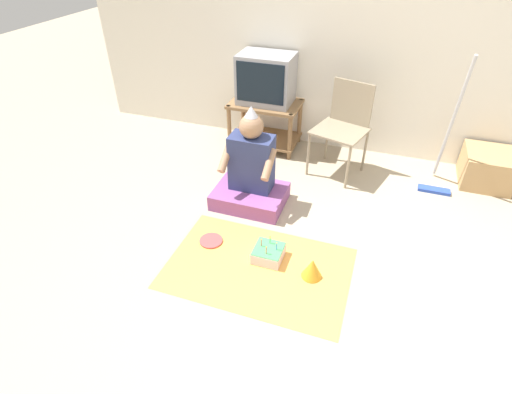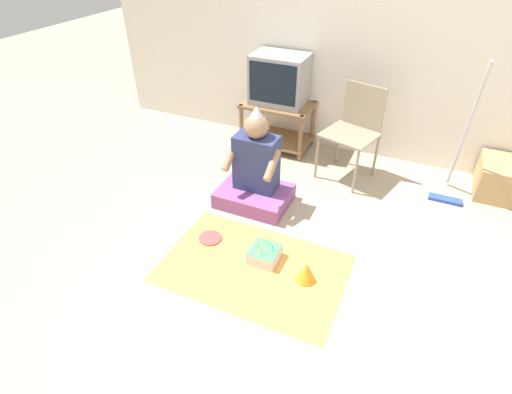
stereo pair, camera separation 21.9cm
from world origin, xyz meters
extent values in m
plane|color=tan|center=(0.00, 0.00, 0.00)|extent=(16.00, 16.00, 0.00)
cube|color=silver|center=(0.00, 2.16, 1.27)|extent=(6.40, 0.06, 2.55)
cube|color=olive|center=(-1.15, 1.89, 0.48)|extent=(0.72, 0.48, 0.03)
cube|color=olive|center=(-1.15, 1.89, 0.09)|extent=(0.72, 0.48, 0.02)
cylinder|color=olive|center=(-1.48, 1.68, 0.25)|extent=(0.04, 0.04, 0.49)
cylinder|color=olive|center=(-0.82, 1.68, 0.25)|extent=(0.04, 0.04, 0.49)
cylinder|color=olive|center=(-1.48, 2.10, 0.25)|extent=(0.04, 0.04, 0.49)
cylinder|color=olive|center=(-0.82, 2.10, 0.25)|extent=(0.04, 0.04, 0.49)
cube|color=#99999E|center=(-1.15, 1.91, 0.74)|extent=(0.54, 0.39, 0.49)
cube|color=black|center=(-1.15, 1.71, 0.75)|extent=(0.48, 0.01, 0.39)
cube|color=gray|center=(-0.32, 1.57, 0.45)|extent=(0.55, 0.53, 0.02)
cube|color=gray|center=(-0.27, 1.76, 0.65)|extent=(0.39, 0.13, 0.41)
cylinder|color=gray|center=(-0.57, 1.45, 0.22)|extent=(0.02, 0.02, 0.45)
cylinder|color=gray|center=(-0.18, 1.33, 0.22)|extent=(0.02, 0.02, 0.45)
cylinder|color=gray|center=(-0.47, 1.81, 0.22)|extent=(0.02, 0.02, 0.45)
cylinder|color=gray|center=(-0.07, 1.70, 0.22)|extent=(0.02, 0.02, 0.45)
cube|color=tan|center=(1.04, 1.86, 0.16)|extent=(0.43, 0.47, 0.31)
cube|color=#2D4CB2|center=(0.60, 1.54, 0.01)|extent=(0.28, 0.09, 0.03)
cylinder|color=#B7B7BC|center=(0.60, 1.68, 0.63)|extent=(0.03, 0.31, 1.21)
cube|color=#8C4C8C|center=(-0.94, 0.82, 0.07)|extent=(0.61, 0.46, 0.14)
cube|color=navy|center=(-0.94, 0.86, 0.38)|extent=(0.36, 0.21, 0.49)
sphere|color=#9E7556|center=(-0.94, 0.86, 0.71)|extent=(0.20, 0.20, 0.20)
cone|color=silver|center=(-0.94, 0.86, 0.84)|extent=(0.11, 0.11, 0.09)
cylinder|color=#9E7556|center=(-1.12, 0.76, 0.46)|extent=(0.06, 0.26, 0.21)
cylinder|color=#9E7556|center=(-0.75, 0.76, 0.46)|extent=(0.06, 0.26, 0.21)
cube|color=#EFA84C|center=(-0.61, 0.08, 0.00)|extent=(1.30, 0.86, 0.01)
cube|color=silver|center=(-0.57, 0.20, 0.05)|extent=(0.21, 0.21, 0.09)
cube|color=#4CB266|center=(-0.57, 0.20, 0.10)|extent=(0.21, 0.21, 0.01)
cylinder|color=#4C7FE5|center=(-0.51, 0.21, 0.13)|extent=(0.01, 0.01, 0.07)
sphere|color=#FFCC4C|center=(-0.51, 0.21, 0.16)|extent=(0.01, 0.01, 0.01)
cylinder|color=#66C666|center=(-0.58, 0.26, 0.13)|extent=(0.01, 0.01, 0.07)
sphere|color=#FFCC4C|center=(-0.58, 0.26, 0.16)|extent=(0.01, 0.01, 0.01)
cylinder|color=#EA4C4C|center=(-0.63, 0.21, 0.13)|extent=(0.01, 0.01, 0.07)
sphere|color=#FFCC4C|center=(-0.63, 0.21, 0.16)|extent=(0.01, 0.01, 0.01)
cylinder|color=#EA4C4C|center=(-0.57, 0.14, 0.13)|extent=(0.01, 0.01, 0.07)
sphere|color=#FFCC4C|center=(-0.57, 0.14, 0.16)|extent=(0.01, 0.01, 0.01)
cone|color=gold|center=(-0.23, 0.13, 0.08)|extent=(0.14, 0.14, 0.15)
cylinder|color=#D84C4C|center=(-1.05, 0.23, 0.01)|extent=(0.18, 0.18, 0.01)
camera|label=1|loc=(0.05, -1.86, 2.09)|focal=28.00mm
camera|label=2|loc=(0.25, -1.78, 2.09)|focal=28.00mm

